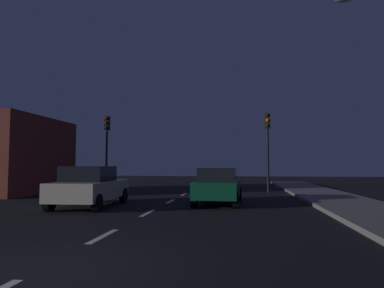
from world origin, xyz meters
name	(u,v)px	position (x,y,z in m)	size (l,w,h in m)	color
ground_plane	(152,211)	(0.00, 7.00, 0.00)	(80.00, 80.00, 0.00)	black
sidewalk_curb_right	(374,213)	(7.50, 7.00, 0.07)	(3.00, 40.00, 0.15)	gray
lane_stripe_second	(103,236)	(0.00, 2.60, 0.00)	(0.16, 1.60, 0.01)	silver
lane_stripe_third	(148,213)	(0.00, 6.40, 0.00)	(0.16, 1.60, 0.01)	silver
lane_stripe_fourth	(170,201)	(0.00, 10.20, 0.00)	(0.16, 1.60, 0.01)	silver
lane_stripe_fifth	(184,194)	(0.00, 14.00, 0.00)	(0.16, 1.60, 0.01)	silver
traffic_signal_left	(107,138)	(-5.26, 15.49, 3.37)	(0.32, 0.38, 4.80)	#2D2D30
traffic_signal_right	(268,137)	(4.82, 15.49, 3.36)	(0.32, 0.38, 4.78)	black
car_stopped_ahead	(218,186)	(2.23, 9.51, 0.77)	(1.98, 4.03, 1.53)	#0F4C2D
car_adjacent_lane	(90,186)	(-2.76, 7.82, 0.80)	(2.13, 4.28, 1.60)	beige
storefront_left	(16,155)	(-10.02, 13.39, 2.23)	(4.05, 6.74, 4.47)	maroon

